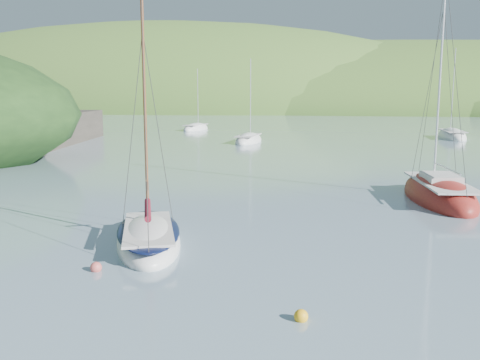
% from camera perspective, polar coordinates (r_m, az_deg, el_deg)
% --- Properties ---
extents(ground, '(700.00, 700.00, 0.00)m').
position_cam_1_polar(ground, '(17.68, -7.26, -10.71)').
color(ground, gray).
rests_on(ground, ground).
extents(shoreline_hills, '(690.00, 135.00, 56.00)m').
position_cam_1_polar(shoreline_hills, '(188.84, 6.60, 7.64)').
color(shoreline_hills, '#426827').
rests_on(shoreline_hills, ground).
extents(daysailer_white, '(4.79, 7.27, 10.50)m').
position_cam_1_polar(daysailer_white, '(21.78, -9.72, -6.22)').
color(daysailer_white, white).
rests_on(daysailer_white, ground).
extents(sloop_red, '(4.27, 9.45, 13.51)m').
position_cam_1_polar(sloop_red, '(32.02, 20.43, -1.60)').
color(sloop_red, maroon).
rests_on(sloop_red, ground).
extents(distant_sloop_a, '(3.12, 7.61, 10.63)m').
position_cam_1_polar(distant_sloop_a, '(63.39, 0.91, 4.19)').
color(distant_sloop_a, white).
rests_on(distant_sloop_a, ground).
extents(distant_sloop_b, '(3.28, 8.77, 12.41)m').
position_cam_1_polar(distant_sloop_b, '(73.98, 21.66, 4.30)').
color(distant_sloop_b, white).
rests_on(distant_sloop_b, ground).
extents(distant_sloop_c, '(3.61, 7.44, 10.19)m').
position_cam_1_polar(distant_sloop_c, '(83.57, -4.73, 5.45)').
color(distant_sloop_c, white).
rests_on(distant_sloop_c, ground).
extents(mooring_buoys, '(17.90, 11.11, 0.43)m').
position_cam_1_polar(mooring_buoys, '(19.66, 13.32, -8.43)').
color(mooring_buoys, '#F6AD16').
rests_on(mooring_buoys, ground).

